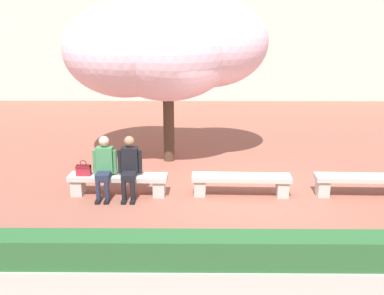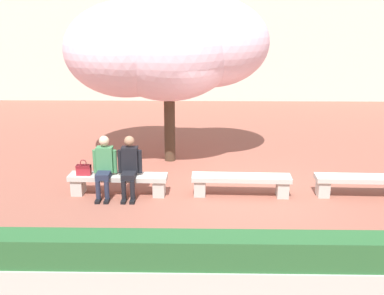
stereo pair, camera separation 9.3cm
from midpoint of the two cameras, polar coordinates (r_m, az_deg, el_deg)
ground_plane at (r=9.68m, az=5.93°, el=-6.04°), size 100.00×100.00×0.00m
stone_bench_west_end at (r=9.67m, az=-9.63°, el=-4.23°), size 2.09×0.48×0.45m
stone_bench_near_west at (r=9.56m, az=5.99°, el=-4.32°), size 2.09×0.48×0.45m
stone_bench_center at (r=10.15m, az=20.84°, el=-4.11°), size 2.09×0.48×0.45m
person_seated_left at (r=9.54m, az=-11.35°, el=-2.15°), size 0.51×0.68×1.29m
person_seated_right at (r=9.44m, az=-8.22°, el=-2.17°), size 0.51×0.68×1.29m
handbag at (r=9.71m, az=-13.88°, el=-2.73°), size 0.30×0.15×0.34m
cherry_tree_main at (r=11.44m, az=-3.97°, el=12.50°), size 5.11×3.41×4.13m
planter_hedge_foreground at (r=6.52m, az=8.78°, el=-14.29°), size 11.36×0.50×0.80m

